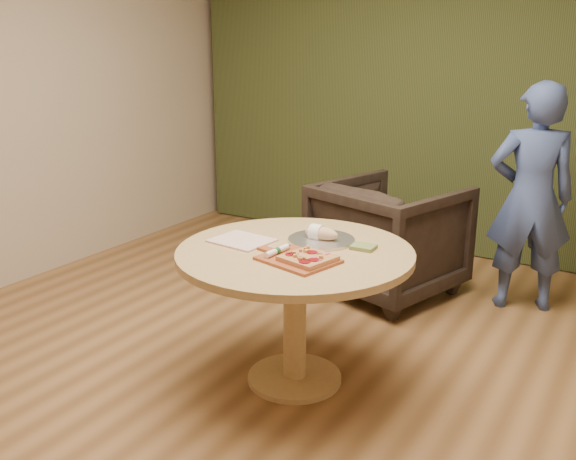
{
  "coord_description": "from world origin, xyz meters",
  "views": [
    {
      "loc": [
        1.64,
        -2.41,
        1.79
      ],
      "look_at": [
        0.03,
        0.25,
        0.86
      ],
      "focal_mm": 40.0,
      "sensor_mm": 36.0,
      "label": 1
    }
  ],
  "objects_px": {
    "flatbread_pizza": "(308,258)",
    "cutlery_roll": "(277,251)",
    "pedestal_table": "(295,275)",
    "armchair": "(389,232)",
    "pizza_paddle": "(297,259)",
    "serving_tray": "(321,240)",
    "bread_roll": "(320,233)",
    "person_standing": "(531,198)"
  },
  "relations": [
    {
      "from": "pedestal_table",
      "to": "serving_tray",
      "type": "height_order",
      "value": "serving_tray"
    },
    {
      "from": "cutlery_roll",
      "to": "bread_roll",
      "type": "xyz_separation_m",
      "value": [
        0.06,
        0.34,
        0.01
      ]
    },
    {
      "from": "pizza_paddle",
      "to": "cutlery_roll",
      "type": "distance_m",
      "value": 0.12
    },
    {
      "from": "flatbread_pizza",
      "to": "person_standing",
      "type": "relative_size",
      "value": 0.17
    },
    {
      "from": "pedestal_table",
      "to": "serving_tray",
      "type": "distance_m",
      "value": 0.25
    },
    {
      "from": "pedestal_table",
      "to": "bread_roll",
      "type": "bearing_deg",
      "value": 78.45
    },
    {
      "from": "armchair",
      "to": "bread_roll",
      "type": "bearing_deg",
      "value": 111.81
    },
    {
      "from": "pizza_paddle",
      "to": "person_standing",
      "type": "xyz_separation_m",
      "value": [
        0.73,
        1.83,
        0.01
      ]
    },
    {
      "from": "serving_tray",
      "to": "bread_roll",
      "type": "xyz_separation_m",
      "value": [
        -0.01,
        0.0,
        0.04
      ]
    },
    {
      "from": "flatbread_pizza",
      "to": "cutlery_roll",
      "type": "xyz_separation_m",
      "value": [
        -0.18,
        0.01,
        0.0
      ]
    },
    {
      "from": "pedestal_table",
      "to": "cutlery_roll",
      "type": "distance_m",
      "value": 0.22
    },
    {
      "from": "pedestal_table",
      "to": "armchair",
      "type": "bearing_deg",
      "value": 92.75
    },
    {
      "from": "armchair",
      "to": "cutlery_roll",
      "type": "bearing_deg",
      "value": 108.6
    },
    {
      "from": "pedestal_table",
      "to": "cutlery_roll",
      "type": "xyz_separation_m",
      "value": [
        -0.02,
        -0.14,
        0.17
      ]
    },
    {
      "from": "pizza_paddle",
      "to": "armchair",
      "type": "height_order",
      "value": "armchair"
    },
    {
      "from": "flatbread_pizza",
      "to": "armchair",
      "type": "distance_m",
      "value": 1.65
    },
    {
      "from": "pizza_paddle",
      "to": "flatbread_pizza",
      "type": "distance_m",
      "value": 0.07
    },
    {
      "from": "serving_tray",
      "to": "person_standing",
      "type": "relative_size",
      "value": 0.23
    },
    {
      "from": "pedestal_table",
      "to": "flatbread_pizza",
      "type": "distance_m",
      "value": 0.28
    },
    {
      "from": "pizza_paddle",
      "to": "person_standing",
      "type": "height_order",
      "value": "person_standing"
    },
    {
      "from": "bread_roll",
      "to": "pedestal_table",
      "type": "bearing_deg",
      "value": -101.55
    },
    {
      "from": "pedestal_table",
      "to": "pizza_paddle",
      "type": "height_order",
      "value": "pizza_paddle"
    },
    {
      "from": "pedestal_table",
      "to": "armchair",
      "type": "relative_size",
      "value": 1.35
    },
    {
      "from": "bread_roll",
      "to": "person_standing",
      "type": "distance_m",
      "value": 1.68
    },
    {
      "from": "pizza_paddle",
      "to": "serving_tray",
      "type": "bearing_deg",
      "value": 111.4
    },
    {
      "from": "flatbread_pizza",
      "to": "serving_tray",
      "type": "distance_m",
      "value": 0.36
    },
    {
      "from": "serving_tray",
      "to": "bread_roll",
      "type": "distance_m",
      "value": 0.04
    },
    {
      "from": "flatbread_pizza",
      "to": "cutlery_roll",
      "type": "bearing_deg",
      "value": 177.45
    },
    {
      "from": "cutlery_roll",
      "to": "pizza_paddle",
      "type": "bearing_deg",
      "value": 3.94
    },
    {
      "from": "armchair",
      "to": "person_standing",
      "type": "height_order",
      "value": "person_standing"
    },
    {
      "from": "pizza_paddle",
      "to": "flatbread_pizza",
      "type": "xyz_separation_m",
      "value": [
        0.06,
        -0.01,
        0.02
      ]
    },
    {
      "from": "serving_tray",
      "to": "pizza_paddle",
      "type": "bearing_deg",
      "value": -82.38
    },
    {
      "from": "armchair",
      "to": "person_standing",
      "type": "xyz_separation_m",
      "value": [
        0.89,
        0.23,
        0.32
      ]
    },
    {
      "from": "pedestal_table",
      "to": "serving_tray",
      "type": "xyz_separation_m",
      "value": [
        0.05,
        0.19,
        0.15
      ]
    },
    {
      "from": "pizza_paddle",
      "to": "cutlery_roll",
      "type": "relative_size",
      "value": 2.37
    },
    {
      "from": "pizza_paddle",
      "to": "flatbread_pizza",
      "type": "height_order",
      "value": "flatbread_pizza"
    },
    {
      "from": "pizza_paddle",
      "to": "person_standing",
      "type": "distance_m",
      "value": 1.97
    },
    {
      "from": "bread_roll",
      "to": "pizza_paddle",
      "type": "bearing_deg",
      "value": -80.91
    },
    {
      "from": "bread_roll",
      "to": "armchair",
      "type": "distance_m",
      "value": 1.31
    },
    {
      "from": "cutlery_roll",
      "to": "person_standing",
      "type": "xyz_separation_m",
      "value": [
        0.84,
        1.83,
        -0.01
      ]
    },
    {
      "from": "flatbread_pizza",
      "to": "cutlery_roll",
      "type": "height_order",
      "value": "flatbread_pizza"
    },
    {
      "from": "pizza_paddle",
      "to": "bread_roll",
      "type": "relative_size",
      "value": 2.44
    }
  ]
}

